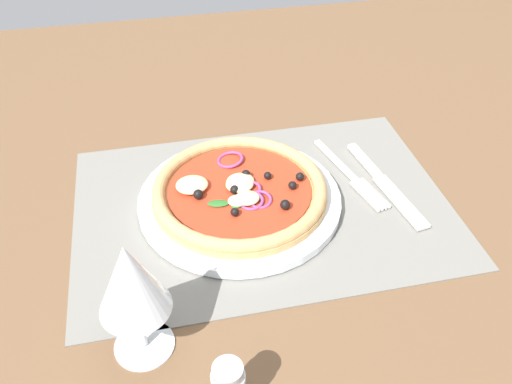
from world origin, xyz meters
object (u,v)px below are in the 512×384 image
plate (240,200)px  fork (352,177)px  pizza (239,190)px  wine_glass (130,281)px  knife (385,184)px

plate → fork: (-17.06, -2.11, -0.40)cm
plate → fork: size_ratio=1.55×
pizza → fork: size_ratio=1.33×
plate → fork: 17.20cm
wine_glass → knife: bearing=-151.1°
fork → pizza: bearing=-96.5°
fork → wine_glass: bearing=-68.2°
knife → plate: bearing=-99.9°
plate → wine_glass: size_ratio=1.86×
pizza → knife: pizza is taller
pizza → wine_glass: (14.07, 20.02, 7.58)cm
pizza → knife: (-21.14, 0.57, -2.09)cm
pizza → fork: (-17.11, -2.11, -2.13)cm
plate → pizza: pizza is taller
plate → wine_glass: bearing=54.8°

